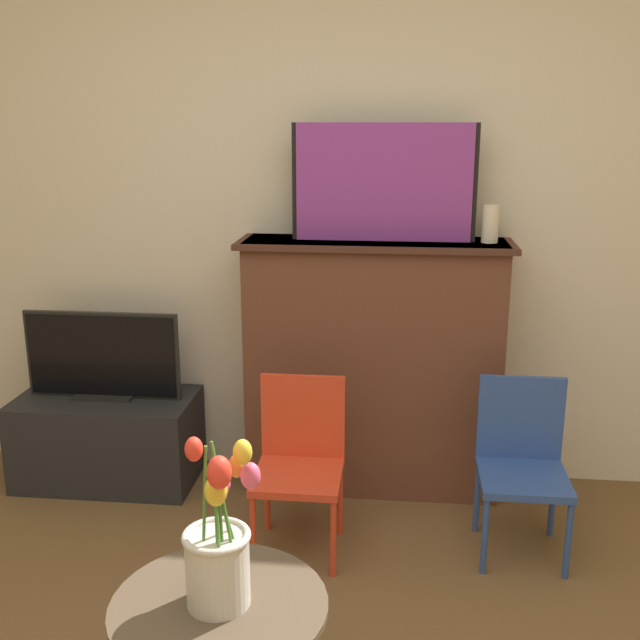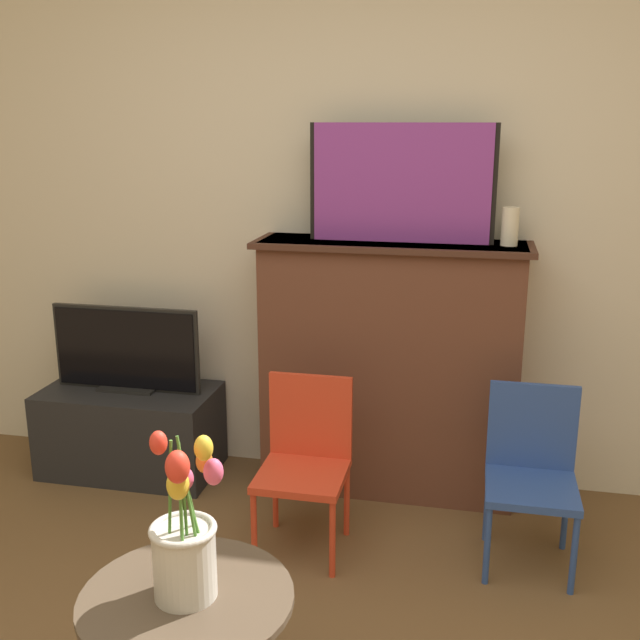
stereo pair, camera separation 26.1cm
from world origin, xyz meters
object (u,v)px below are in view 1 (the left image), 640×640
tv_monitor (102,357)px  painting (384,183)px  vase_tulips (219,551)px  chair_red (300,456)px  chair_blue (522,457)px

tv_monitor → painting: bearing=3.8°
tv_monitor → vase_tulips: vase_tulips is taller
painting → vase_tulips: painting is taller
chair_red → chair_blue: size_ratio=1.00×
painting → chair_red: size_ratio=1.15×
chair_red → chair_blue: same height
painting → tv_monitor: painting is taller
painting → chair_red: bearing=-118.1°
chair_red → vase_tulips: 1.12m
painting → chair_blue: size_ratio=1.15×
chair_red → painting: bearing=61.9°
tv_monitor → chair_blue: bearing=-11.7°
tv_monitor → chair_red: tv_monitor is taller
tv_monitor → vase_tulips: (0.93, -1.56, 0.03)m
painting → chair_red: painting is taller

